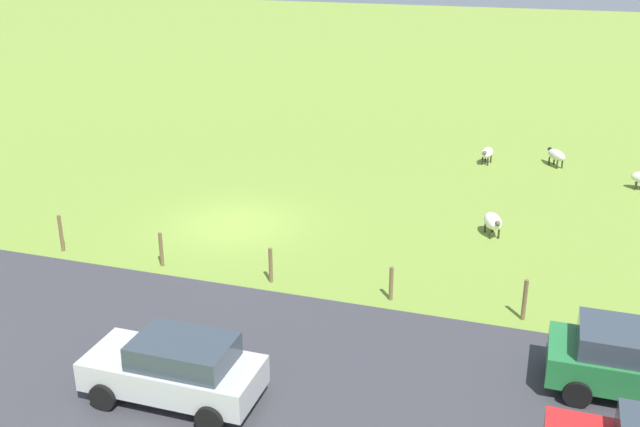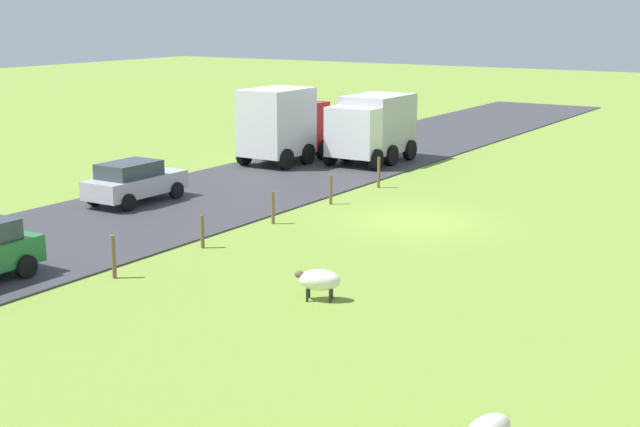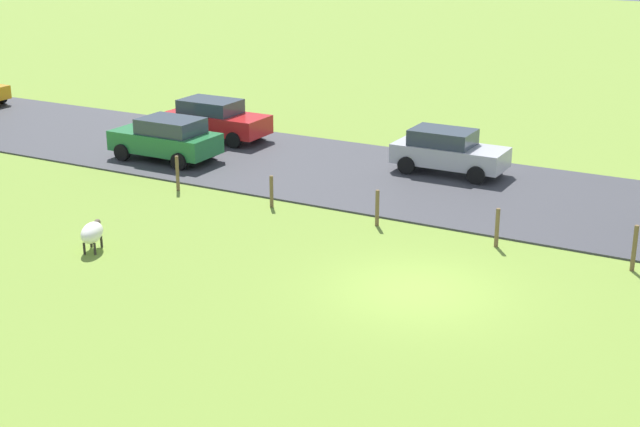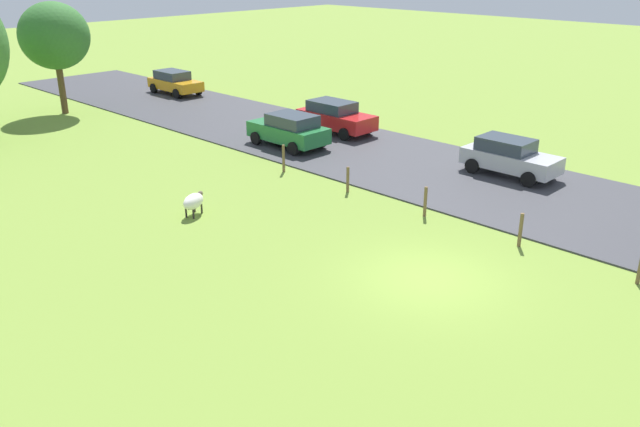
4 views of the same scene
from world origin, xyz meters
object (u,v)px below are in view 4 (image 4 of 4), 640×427
(car_0, at_px, (175,82))
(tree_0, at_px, (54,36))
(sheep_2, at_px, (193,201))
(car_1, at_px, (335,116))
(car_3, at_px, (289,130))
(car_2, at_px, (509,156))

(car_0, bearing_deg, tree_0, -179.99)
(sheep_2, height_order, car_0, car_0)
(car_0, bearing_deg, car_1, -89.98)
(sheep_2, relative_size, car_0, 0.29)
(car_3, bearing_deg, car_2, -70.95)
(sheep_2, height_order, tree_0, tree_0)
(tree_0, distance_m, car_3, 16.09)
(car_2, height_order, car_3, car_3)
(car_1, bearing_deg, car_3, -175.68)
(car_0, bearing_deg, car_3, -103.40)
(tree_0, distance_m, car_1, 17.15)
(car_0, relative_size, car_1, 0.97)
(car_1, relative_size, car_3, 1.04)
(car_1, xyz_separation_m, car_2, (-0.15, -10.26, -0.03))
(tree_0, relative_size, car_1, 1.49)
(car_0, distance_m, car_2, 25.09)
(car_0, height_order, car_2, car_2)
(tree_0, bearing_deg, car_2, -72.97)
(car_3, bearing_deg, car_0, 76.60)
(tree_0, bearing_deg, car_1, -62.15)
(car_3, bearing_deg, sheep_2, -154.70)
(tree_0, xyz_separation_m, car_1, (7.84, -14.83, -3.59))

